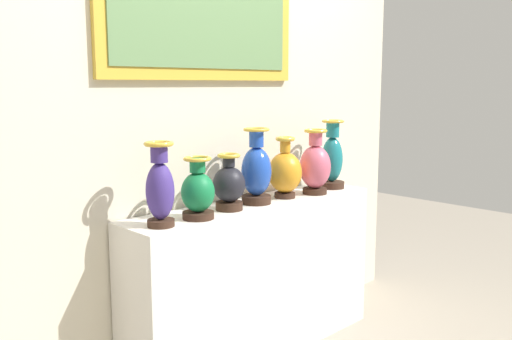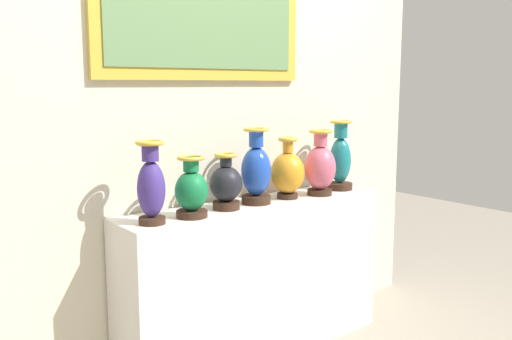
{
  "view_description": "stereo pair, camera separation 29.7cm",
  "coord_description": "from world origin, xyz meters",
  "px_view_note": "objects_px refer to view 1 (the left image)",
  "views": [
    {
      "loc": [
        -2.05,
        -2.1,
        1.48
      ],
      "look_at": [
        0.0,
        0.0,
        1.03
      ],
      "focal_mm": 39.03,
      "sensor_mm": 36.0,
      "label": 1
    },
    {
      "loc": [
        -1.83,
        -2.3,
        1.48
      ],
      "look_at": [
        0.0,
        0.0,
        1.03
      ],
      "focal_mm": 39.03,
      "sensor_mm": 36.0,
      "label": 2
    }
  ],
  "objects_px": {
    "vase_sapphire": "(256,171)",
    "vase_rose": "(315,166)",
    "vase_indigo": "(160,188)",
    "vase_emerald": "(198,192)",
    "vase_teal": "(332,159)",
    "vase_onyx": "(229,185)",
    "vase_amber": "(285,172)"
  },
  "relations": [
    {
      "from": "vase_sapphire",
      "to": "vase_indigo",
      "type": "bearing_deg",
      "value": -175.72
    },
    {
      "from": "vase_onyx",
      "to": "vase_sapphire",
      "type": "relative_size",
      "value": 0.71
    },
    {
      "from": "vase_emerald",
      "to": "vase_rose",
      "type": "xyz_separation_m",
      "value": [
        0.87,
        0.01,
        0.03
      ]
    },
    {
      "from": "vase_indigo",
      "to": "vase_onyx",
      "type": "relative_size",
      "value": 1.33
    },
    {
      "from": "vase_indigo",
      "to": "vase_teal",
      "type": "distance_m",
      "value": 1.3
    },
    {
      "from": "vase_indigo",
      "to": "vase_onyx",
      "type": "xyz_separation_m",
      "value": [
        0.44,
        0.03,
        -0.05
      ]
    },
    {
      "from": "vase_amber",
      "to": "vase_teal",
      "type": "xyz_separation_m",
      "value": [
        0.43,
        0.0,
        0.03
      ]
    },
    {
      "from": "vase_emerald",
      "to": "vase_indigo",
      "type": "bearing_deg",
      "value": 179.36
    },
    {
      "from": "vase_sapphire",
      "to": "vase_rose",
      "type": "distance_m",
      "value": 0.44
    },
    {
      "from": "vase_indigo",
      "to": "vase_onyx",
      "type": "bearing_deg",
      "value": 4.47
    },
    {
      "from": "vase_onyx",
      "to": "vase_rose",
      "type": "bearing_deg",
      "value": -2.83
    },
    {
      "from": "vase_emerald",
      "to": "vase_amber",
      "type": "distance_m",
      "value": 0.66
    },
    {
      "from": "vase_indigo",
      "to": "vase_amber",
      "type": "xyz_separation_m",
      "value": [
        0.87,
        0.05,
        -0.03
      ]
    },
    {
      "from": "vase_onyx",
      "to": "vase_amber",
      "type": "bearing_deg",
      "value": 1.5
    },
    {
      "from": "vase_teal",
      "to": "vase_emerald",
      "type": "bearing_deg",
      "value": -177.33
    },
    {
      "from": "vase_rose",
      "to": "vase_emerald",
      "type": "bearing_deg",
      "value": -179.66
    },
    {
      "from": "vase_rose",
      "to": "vase_teal",
      "type": "xyz_separation_m",
      "value": [
        0.22,
        0.05,
        0.02
      ]
    },
    {
      "from": "vase_onyx",
      "to": "vase_amber",
      "type": "distance_m",
      "value": 0.43
    },
    {
      "from": "vase_indigo",
      "to": "vase_emerald",
      "type": "height_order",
      "value": "vase_indigo"
    },
    {
      "from": "vase_rose",
      "to": "vase_sapphire",
      "type": "bearing_deg",
      "value": 173.97
    },
    {
      "from": "vase_indigo",
      "to": "vase_rose",
      "type": "distance_m",
      "value": 1.08
    },
    {
      "from": "vase_amber",
      "to": "vase_teal",
      "type": "distance_m",
      "value": 0.43
    },
    {
      "from": "vase_indigo",
      "to": "vase_sapphire",
      "type": "bearing_deg",
      "value": 4.28
    },
    {
      "from": "vase_emerald",
      "to": "vase_sapphire",
      "type": "distance_m",
      "value": 0.44
    },
    {
      "from": "vase_onyx",
      "to": "vase_amber",
      "type": "height_order",
      "value": "vase_amber"
    },
    {
      "from": "vase_onyx",
      "to": "vase_teal",
      "type": "bearing_deg",
      "value": 0.92
    },
    {
      "from": "vase_emerald",
      "to": "vase_onyx",
      "type": "xyz_separation_m",
      "value": [
        0.23,
        0.04,
        -0.0
      ]
    },
    {
      "from": "vase_amber",
      "to": "vase_teal",
      "type": "relative_size",
      "value": 0.82
    },
    {
      "from": "vase_rose",
      "to": "vase_indigo",
      "type": "bearing_deg",
      "value": -179.85
    },
    {
      "from": "vase_onyx",
      "to": "vase_teal",
      "type": "height_order",
      "value": "vase_teal"
    },
    {
      "from": "vase_indigo",
      "to": "vase_sapphire",
      "type": "xyz_separation_m",
      "value": [
        0.65,
        0.05,
        -0.0
      ]
    },
    {
      "from": "vase_indigo",
      "to": "vase_teal",
      "type": "relative_size",
      "value": 0.92
    }
  ]
}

